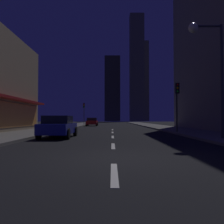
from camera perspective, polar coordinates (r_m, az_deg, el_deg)
The scene contains 13 objects.
ground_plane at distance 39.21m, azimuth -0.01°, elevation -3.63°, with size 78.00×136.00×0.10m, color black.
sidewalk_right at distance 39.84m, azimuth 10.13°, elevation -3.39°, with size 4.00×76.00×0.15m, color #605E59.
sidewalk_left at distance 39.82m, azimuth -10.15°, elevation -3.39°, with size 4.00×76.00×0.15m, color #605E59.
lane_marking_center at distance 15.64m, azimuth 0.10°, elevation -6.27°, with size 0.16×23.00×0.01m.
skyscraper_distant_tall at distance 131.21m, azimuth 0.01°, elevation 5.81°, with size 8.76×6.18×36.97m, color #3E3B2E.
skyscraper_distant_mid at distance 126.31m, azimuth 6.14°, elevation 10.94°, with size 7.63×5.56×57.92m, color #625D49.
skyscraper_distant_short at distance 150.88m, azimuth 7.28°, elevation 7.60°, with size 8.78×7.53×51.37m, color #5F5A47.
car_parked_near at distance 15.54m, azimuth -13.32°, elevation -3.54°, with size 1.98×4.24×1.45m.
car_parked_far at distance 40.70m, azimuth -5.09°, elevation -2.44°, with size 1.98×4.24×1.45m.
fire_hydrant_far_left at distance 26.57m, azimuth -12.82°, elevation -3.39°, with size 0.42×0.30×0.65m.
traffic_light_near_right at distance 20.23m, azimuth 15.88°, elevation 3.86°, with size 0.32×0.48×4.20m.
traffic_light_far_left at distance 44.56m, azimuth -7.11°, elevation 0.78°, with size 0.32×0.48×4.20m.
street_lamp_right at distance 14.50m, azimuth 22.59°, elevation 13.69°, with size 1.96×0.56×6.58m.
Camera 1 is at (-0.05, -7.19, 1.24)m, focal length 36.58 mm.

